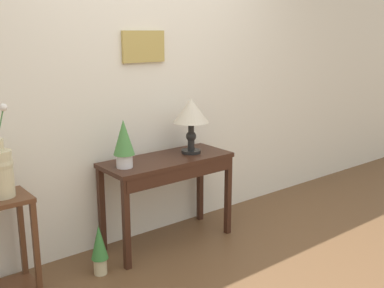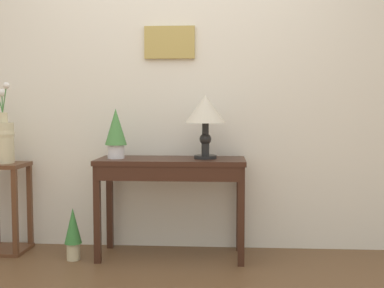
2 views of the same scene
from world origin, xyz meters
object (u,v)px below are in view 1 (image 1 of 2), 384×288
object	(u,v)px
flower_vase_tall	(0,167)
potted_plant_on_console	(124,142)
table_lamp	(191,114)
potted_plant_floor	(99,247)
pedestal_stand_left	(8,245)
console_table	(169,171)

from	to	relation	value
flower_vase_tall	potted_plant_on_console	bearing A→B (deg)	-3.86
table_lamp	flower_vase_tall	size ratio (longest dim) A/B	0.76
potted_plant_on_console	flower_vase_tall	world-z (taller)	flower_vase_tall
potted_plant_on_console	flower_vase_tall	bearing A→B (deg)	176.14
table_lamp	flower_vase_tall	xyz separation A→B (m)	(-1.51, 0.04, -0.18)
flower_vase_tall	potted_plant_floor	distance (m)	0.89
potted_plant_on_console	flower_vase_tall	size ratio (longest dim) A/B	0.60
pedestal_stand_left	flower_vase_tall	xyz separation A→B (m)	(-0.00, 0.00, 0.53)
pedestal_stand_left	potted_plant_floor	size ratio (longest dim) A/B	1.78
table_lamp	flower_vase_tall	bearing A→B (deg)	178.58
console_table	table_lamp	distance (m)	0.50
potted_plant_floor	console_table	bearing A→B (deg)	8.74
console_table	pedestal_stand_left	distance (m)	1.29
table_lamp	pedestal_stand_left	distance (m)	1.67
potted_plant_on_console	pedestal_stand_left	xyz separation A→B (m)	(-0.86, 0.06, -0.58)
console_table	flower_vase_tall	bearing A→B (deg)	177.22
potted_plant_on_console	flower_vase_tall	distance (m)	0.86
pedestal_stand_left	flower_vase_tall	world-z (taller)	flower_vase_tall
table_lamp	potted_plant_on_console	distance (m)	0.66
table_lamp	console_table	bearing A→B (deg)	-174.44
potted_plant_on_console	flower_vase_tall	xyz separation A→B (m)	(-0.86, 0.06, -0.05)
potted_plant_on_console	pedestal_stand_left	world-z (taller)	potted_plant_on_console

